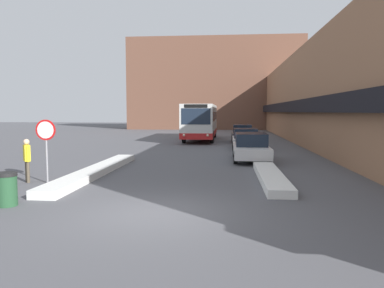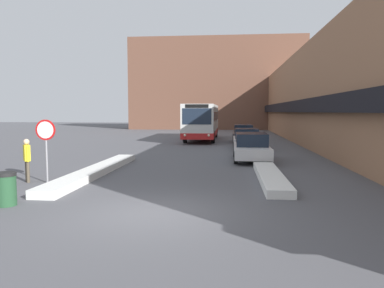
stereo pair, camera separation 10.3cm
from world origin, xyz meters
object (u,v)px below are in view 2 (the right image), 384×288
object	(u,v)px
stop_sign	(46,137)
pedestrian	(27,156)
parked_car_back	(243,133)
parked_car_middle	(246,139)
city_bus	(202,121)
parked_car_front	(251,147)
trash_bin	(6,189)

from	to	relation	value
stop_sign	pedestrian	xyz separation A→B (m)	(-0.81, 0.09, -0.73)
parked_car_back	parked_car_middle	bearing A→B (deg)	-90.00
city_bus	stop_sign	size ratio (longest dim) A/B	4.76
parked_car_front	pedestrian	size ratio (longest dim) A/B	2.87
parked_car_middle	parked_car_back	size ratio (longest dim) A/B	0.96
stop_sign	parked_car_middle	bearing A→B (deg)	59.56
city_bus	trash_bin	xyz separation A→B (m)	(-3.68, -25.04, -1.29)
parked_car_middle	trash_bin	world-z (taller)	parked_car_middle
parked_car_front	city_bus	bearing A→B (deg)	104.59
stop_sign	pedestrian	bearing A→B (deg)	173.67
pedestrian	city_bus	bearing A→B (deg)	129.80
city_bus	pedestrian	world-z (taller)	city_bus
trash_bin	parked_car_middle	bearing A→B (deg)	66.17
city_bus	parked_car_back	xyz separation A→B (m)	(3.76, -2.12, -1.01)
parked_car_back	trash_bin	size ratio (longest dim) A/B	4.70
city_bus	trash_bin	bearing A→B (deg)	-98.35
parked_car_middle	trash_bin	distance (m)	18.40
stop_sign	pedestrian	distance (m)	1.10
parked_car_middle	pedestrian	world-z (taller)	pedestrian
parked_car_front	stop_sign	xyz separation A→B (m)	(-7.92, -7.27, 0.96)
trash_bin	pedestrian	bearing A→B (deg)	110.77
parked_car_front	pedestrian	xyz separation A→B (m)	(-8.74, -7.18, 0.24)
parked_car_back	city_bus	bearing A→B (deg)	150.59
stop_sign	trash_bin	xyz separation A→B (m)	(0.49, -3.35, -1.23)
stop_sign	city_bus	bearing A→B (deg)	79.13
city_bus	trash_bin	distance (m)	25.35
parked_car_front	trash_bin	xyz separation A→B (m)	(-7.43, -10.62, -0.26)
stop_sign	trash_bin	bearing A→B (deg)	-81.66
city_bus	parked_car_middle	size ratio (longest dim) A/B	2.61
parked_car_middle	stop_sign	xyz separation A→B (m)	(-7.92, -13.48, 0.99)
parked_car_back	stop_sign	world-z (taller)	stop_sign
parked_car_middle	pedestrian	distance (m)	15.99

